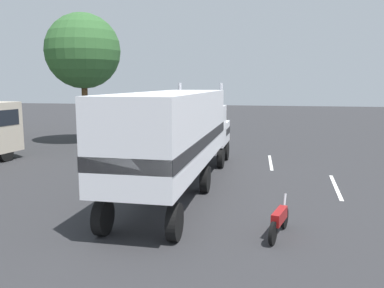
# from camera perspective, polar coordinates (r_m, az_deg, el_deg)

# --- Properties ---
(ground_plane) EXTENTS (120.00, 120.00, 0.00)m
(ground_plane) POSITION_cam_1_polar(r_m,az_deg,el_deg) (22.58, 2.22, -2.79)
(ground_plane) COLOR #2D2D30
(lane_stripe_near) EXTENTS (4.40, 0.31, 0.01)m
(lane_stripe_near) POSITION_cam_1_polar(r_m,az_deg,el_deg) (23.30, 11.15, -2.58)
(lane_stripe_near) COLOR silver
(lane_stripe_near) RESTS_ON ground_plane
(lane_stripe_mid) EXTENTS (4.40, 0.37, 0.01)m
(lane_stripe_mid) POSITION_cam_1_polar(r_m,az_deg,el_deg) (18.64, 19.83, -5.77)
(lane_stripe_mid) COLOR silver
(lane_stripe_mid) RESTS_ON ground_plane
(semi_truck) EXTENTS (14.20, 2.93, 4.50)m
(semi_truck) POSITION_cam_1_polar(r_m,az_deg,el_deg) (16.57, -1.77, 1.86)
(semi_truck) COLOR white
(semi_truck) RESTS_ON ground_plane
(person_bystander) EXTENTS (0.37, 0.47, 1.63)m
(person_bystander) POSITION_cam_1_polar(r_m,az_deg,el_deg) (20.28, -6.94, -1.60)
(person_bystander) COLOR black
(person_bystander) RESTS_ON ground_plane
(motorcycle) EXTENTS (2.07, 0.63, 1.12)m
(motorcycle) POSITION_cam_1_polar(r_m,az_deg,el_deg) (12.29, 12.35, -10.57)
(motorcycle) COLOR black
(motorcycle) RESTS_ON ground_plane
(tree_left) EXTENTS (5.48, 5.48, 9.56)m
(tree_left) POSITION_cam_1_polar(r_m,az_deg,el_deg) (31.08, -15.30, 12.64)
(tree_left) COLOR brown
(tree_left) RESTS_ON ground_plane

